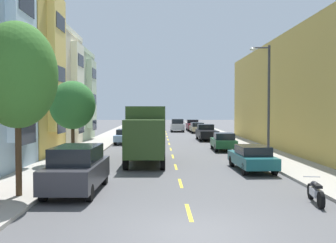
# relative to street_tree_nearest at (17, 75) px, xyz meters

# --- Properties ---
(ground_plane) EXTENTS (160.00, 160.00, 0.00)m
(ground_plane) POSITION_rel_street_tree_nearest_xyz_m (6.40, 25.98, -4.76)
(ground_plane) COLOR #4C4C4F
(sidewalk_left) EXTENTS (3.20, 120.00, 0.14)m
(sidewalk_left) POSITION_rel_street_tree_nearest_xyz_m (-0.70, 23.98, -4.69)
(sidewalk_left) COLOR #A39E93
(sidewalk_left) RESTS_ON ground_plane
(sidewalk_right) EXTENTS (3.20, 120.00, 0.14)m
(sidewalk_right) POSITION_rel_street_tree_nearest_xyz_m (13.50, 23.98, -4.69)
(sidewalk_right) COLOR #A39E93
(sidewalk_right) RESTS_ON ground_plane
(lane_centerline_dashes) EXTENTS (0.14, 47.20, 0.01)m
(lane_centerline_dashes) POSITION_rel_street_tree_nearest_xyz_m (6.40, 20.48, -4.75)
(lane_centerline_dashes) COLOR yellow
(lane_centerline_dashes) RESTS_ON ground_plane
(townhouse_fourth_cream) EXTENTS (12.13, 6.88, 10.54)m
(townhouse_fourth_cream) POSITION_rel_street_tree_nearest_xyz_m (-7.95, 20.37, 0.31)
(townhouse_fourth_cream) COLOR beige
(townhouse_fourth_cream) RESTS_ON ground_plane
(townhouse_fifth_sage) EXTENTS (13.74, 6.88, 9.88)m
(townhouse_fifth_sage) POSITION_rel_street_tree_nearest_xyz_m (-8.76, 27.44, -0.02)
(townhouse_fifth_sage) COLOR #99AD8E
(townhouse_fifth_sage) RESTS_ON ground_plane
(street_tree_nearest) EXTENTS (3.02, 3.02, 6.67)m
(street_tree_nearest) POSITION_rel_street_tree_nearest_xyz_m (0.00, 0.00, 0.00)
(street_tree_nearest) COLOR #47331E
(street_tree_nearest) RESTS_ON sidewalk_left
(street_tree_second) EXTENTS (2.83, 2.83, 5.09)m
(street_tree_second) POSITION_rel_street_tree_nearest_xyz_m (0.00, 9.19, -1.05)
(street_tree_second) COLOR #47331E
(street_tree_second) RESTS_ON sidewalk_left
(street_lamp) EXTENTS (1.35, 0.28, 7.43)m
(street_lamp) POSITION_rel_street_tree_nearest_xyz_m (12.36, 9.76, -0.35)
(street_lamp) COLOR #38383D
(street_lamp) RESTS_ON sidewalk_right
(delivery_box_truck) EXTENTS (2.52, 7.55, 3.63)m
(delivery_box_truck) POSITION_rel_street_tree_nearest_xyz_m (4.60, 10.03, -2.74)
(delivery_box_truck) COLOR #2D471E
(delivery_box_truck) RESTS_ON ground_plane
(parked_wagon_champagne) EXTENTS (1.93, 4.74, 1.50)m
(parked_wagon_champagne) POSITION_rel_street_tree_nearest_xyz_m (10.89, 40.19, -3.95)
(parked_wagon_champagne) COLOR tan
(parked_wagon_champagne) RESTS_ON ground_plane
(parked_sedan_sky) EXTENTS (1.88, 4.53, 1.43)m
(parked_sedan_sky) POSITION_rel_street_tree_nearest_xyz_m (2.00, 23.33, -4.01)
(parked_sedan_sky) COLOR #7A9EC6
(parked_sedan_sky) RESTS_ON ground_plane
(parked_hatchback_navy) EXTENTS (1.76, 4.01, 1.50)m
(parked_hatchback_navy) POSITION_rel_street_tree_nearest_xyz_m (2.06, 49.75, -4.00)
(parked_hatchback_navy) COLOR navy
(parked_hatchback_navy) RESTS_ON ground_plane
(parked_pickup_black) EXTENTS (2.02, 5.31, 1.73)m
(parked_pickup_black) POSITION_rel_street_tree_nearest_xyz_m (10.70, 27.48, -3.93)
(parked_pickup_black) COLOR black
(parked_pickup_black) RESTS_ON ground_plane
(parked_pickup_white) EXTENTS (2.13, 5.35, 1.73)m
(parked_pickup_white) POSITION_rel_street_tree_nearest_xyz_m (2.18, 42.45, -3.93)
(parked_pickup_white) COLOR silver
(parked_pickup_white) RESTS_ON ground_plane
(parked_sedan_teal) EXTENTS (1.93, 4.55, 1.43)m
(parked_sedan_teal) POSITION_rel_street_tree_nearest_xyz_m (10.62, 6.47, -4.01)
(parked_sedan_teal) COLOR #195B60
(parked_sedan_teal) RESTS_ON ground_plane
(parked_hatchback_forest) EXTENTS (1.83, 4.04, 1.50)m
(parked_hatchback_forest) POSITION_rel_street_tree_nearest_xyz_m (10.76, 16.77, -4.00)
(parked_hatchback_forest) COLOR #194C28
(parked_hatchback_forest) RESTS_ON ground_plane
(parked_pickup_burgundy) EXTENTS (2.03, 5.31, 1.73)m
(parked_pickup_burgundy) POSITION_rel_street_tree_nearest_xyz_m (10.86, 46.14, -3.93)
(parked_pickup_burgundy) COLOR maroon
(parked_pickup_burgundy) RESTS_ON ground_plane
(parked_suv_charcoal) EXTENTS (2.09, 4.85, 1.93)m
(parked_suv_charcoal) POSITION_rel_street_tree_nearest_xyz_m (1.98, 1.20, -3.77)
(parked_suv_charcoal) COLOR #333338
(parked_suv_charcoal) RESTS_ON ground_plane
(moving_silver_sedan) EXTENTS (1.95, 4.80, 1.93)m
(moving_silver_sedan) POSITION_rel_street_tree_nearest_xyz_m (8.20, 43.47, -3.77)
(moving_silver_sedan) COLOR #B2B5BA
(moving_silver_sedan) RESTS_ON ground_plane
(parked_motorcycle) EXTENTS (0.62, 2.05, 0.90)m
(parked_motorcycle) POSITION_rel_street_tree_nearest_xyz_m (11.15, -0.93, -4.35)
(parked_motorcycle) COLOR black
(parked_motorcycle) RESTS_ON ground_plane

